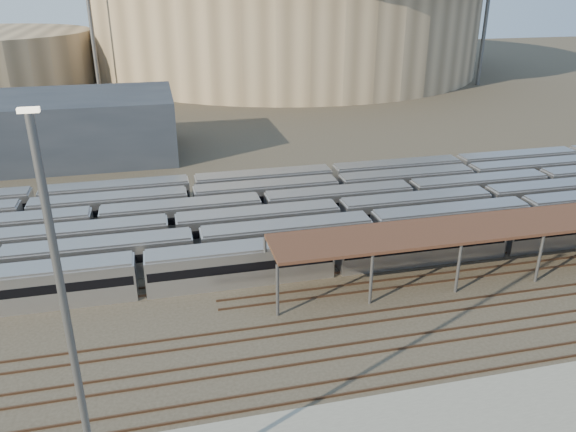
{
  "coord_description": "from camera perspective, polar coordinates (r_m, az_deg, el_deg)",
  "views": [
    {
      "loc": [
        -16.81,
        -39.58,
        27.37
      ],
      "look_at": [
        -4.52,
        12.0,
        4.68
      ],
      "focal_mm": 35.0,
      "sensor_mm": 36.0,
      "label": 1
    }
  ],
  "objects": [
    {
      "name": "yard_light_pole",
      "position": [
        28.2,
        -21.05,
        -12.68
      ],
      "size": [
        0.8,
        0.36,
        22.6
      ],
      "color": "#545559",
      "rests_on": "apron"
    },
    {
      "name": "floodlight_0",
      "position": [
        150.31,
        -19.58,
        19.37
      ],
      "size": [
        4.0,
        1.0,
        38.4
      ],
      "color": "#545559",
      "rests_on": "ground"
    },
    {
      "name": "service_building",
      "position": [
        98.88,
        -23.88,
        8.12
      ],
      "size": [
        42.0,
        20.0,
        10.0
      ],
      "primitive_type": "cube",
      "color": "#1E232D",
      "rests_on": "ground"
    },
    {
      "name": "stadium",
      "position": [
        184.71,
        -0.32,
        19.78
      ],
      "size": [
        124.0,
        124.0,
        32.5
      ],
      "color": "tan",
      "rests_on": "ground"
    },
    {
      "name": "ground",
      "position": [
        50.98,
        8.21,
        -9.58
      ],
      "size": [
        420.0,
        420.0,
        0.0
      ],
      "primitive_type": "plane",
      "color": "#383026",
      "rests_on": "ground"
    },
    {
      "name": "inspection_shed",
      "position": [
        62.51,
        26.25,
        -0.33
      ],
      "size": [
        60.3,
        6.0,
        5.3
      ],
      "color": "#545559",
      "rests_on": "ground"
    },
    {
      "name": "floodlight_2",
      "position": [
        164.51,
        19.63,
        19.59
      ],
      "size": [
        4.0,
        1.0,
        38.4
      ],
      "color": "#545559",
      "rests_on": "ground"
    },
    {
      "name": "empty_tracks",
      "position": [
        47.15,
        10.44,
        -12.64
      ],
      "size": [
        170.0,
        9.62,
        0.18
      ],
      "color": "#4C3323",
      "rests_on": "ground"
    },
    {
      "name": "subway_trains",
      "position": [
        66.19,
        4.18,
        0.38
      ],
      "size": [
        123.2,
        23.9,
        3.6
      ],
      "color": "#A9A8AD",
      "rests_on": "ground"
    }
  ]
}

